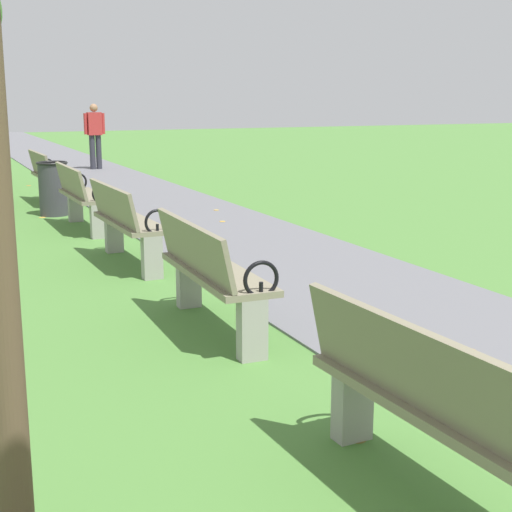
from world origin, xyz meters
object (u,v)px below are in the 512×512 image
at_px(park_bench_2, 437,407).
at_px(park_bench_6, 49,176).
at_px(park_bench_4, 126,222).
at_px(park_bench_3, 210,272).
at_px(park_bench_5, 82,195).
at_px(pedestrian_walking, 95,133).
at_px(trash_bin, 53,188).

bearing_deg(park_bench_2, park_bench_6, 90.00).
distance_m(park_bench_2, park_bench_4, 5.48).
relative_size(park_bench_3, park_bench_6, 1.00).
relative_size(park_bench_5, pedestrian_walking, 0.99).
relative_size(park_bench_2, park_bench_6, 1.00).
distance_m(park_bench_2, pedestrian_walking, 16.60).
bearing_deg(park_bench_2, pedestrian_walking, 82.89).
relative_size(park_bench_3, pedestrian_walking, 0.99).
bearing_deg(park_bench_5, park_bench_4, -90.00).
bearing_deg(trash_bin, park_bench_2, -89.10).
bearing_deg(park_bench_3, pedestrian_walking, 81.41).
distance_m(park_bench_4, pedestrian_walking, 11.19).
height_order(park_bench_3, pedestrian_walking, pedestrian_walking).
height_order(pedestrian_walking, trash_bin, pedestrian_walking).
distance_m(park_bench_5, pedestrian_walking, 8.80).
height_order(park_bench_3, park_bench_5, same).
bearing_deg(park_bench_2, park_bench_4, 90.00).
xyz_separation_m(pedestrian_walking, trash_bin, (-2.20, -7.06, -0.50)).
distance_m(park_bench_3, park_bench_4, 2.62).
bearing_deg(trash_bin, park_bench_3, -88.71).
xyz_separation_m(park_bench_4, pedestrian_walking, (2.05, 10.99, 0.44)).
height_order(park_bench_2, park_bench_4, same).
xyz_separation_m(park_bench_4, park_bench_5, (-0.00, 2.45, 0.00)).
bearing_deg(pedestrian_walking, park_bench_3, -98.59).
bearing_deg(park_bench_3, park_bench_6, 90.00).
distance_m(pedestrian_walking, trash_bin, 7.41).
distance_m(park_bench_3, pedestrian_walking, 13.77).
xyz_separation_m(park_bench_6, trash_bin, (-0.15, -1.33, -0.06)).
bearing_deg(park_bench_5, trash_bin, 95.67).
bearing_deg(park_bench_6, pedestrian_walking, 70.26).
height_order(park_bench_2, park_bench_3, same).
distance_m(park_bench_6, trash_bin, 1.34).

